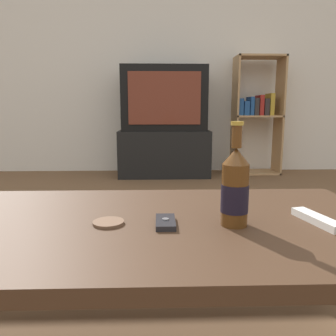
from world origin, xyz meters
TOP-DOWN VIEW (x-y plane):
  - back_wall at (0.00, 3.02)m, footprint 8.00×0.05m
  - coffee_table at (0.00, 0.00)m, footprint 1.39×0.69m
  - tv_stand at (0.12, 2.71)m, footprint 0.97×0.48m
  - television at (0.12, 2.71)m, footprint 0.89×0.44m
  - bookshelf at (1.16, 2.81)m, footprint 0.52×0.30m
  - beer_bottle at (0.25, -0.04)m, footprint 0.07×0.07m
  - cell_phone at (0.07, -0.04)m, footprint 0.05×0.11m
  - remote_control at (0.48, -0.04)m, footprint 0.08×0.17m
  - coaster at (-0.08, -0.03)m, footprint 0.08×0.08m

SIDE VIEW (x-z plane):
  - tv_stand at x=0.12m, z-range 0.00..0.50m
  - coffee_table at x=0.00m, z-range 0.16..0.57m
  - coaster at x=-0.08m, z-range 0.42..0.43m
  - cell_phone at x=0.07m, z-range 0.42..0.43m
  - remote_control at x=0.48m, z-range 0.42..0.44m
  - beer_bottle at x=0.25m, z-range 0.38..0.65m
  - bookshelf at x=1.16m, z-range 0.04..1.33m
  - television at x=0.12m, z-range 0.50..1.17m
  - back_wall at x=0.00m, z-range 0.00..2.60m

